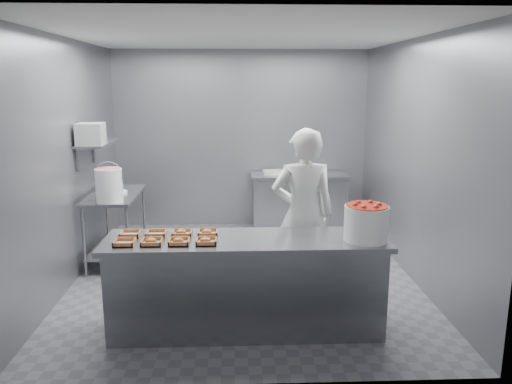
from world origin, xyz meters
TOP-DOWN VIEW (x-y plane):
  - floor at (0.00, 0.00)m, footprint 4.50×4.50m
  - ceiling at (0.00, 0.00)m, footprint 4.50×4.50m
  - wall_back at (0.00, 2.25)m, footprint 4.00×0.04m
  - wall_left at (-2.00, 0.00)m, footprint 0.04×4.50m
  - wall_right at (2.00, 0.00)m, footprint 0.04×4.50m
  - service_counter at (0.00, -1.35)m, footprint 2.60×0.70m
  - prep_table at (-1.65, 0.60)m, footprint 0.60×1.20m
  - back_counter at (0.90, 1.90)m, footprint 1.50×0.60m
  - wall_shelf at (-1.82, 0.60)m, footprint 0.35×0.90m
  - tray_0 at (-1.07, -1.48)m, footprint 0.19×0.18m
  - tray_1 at (-0.84, -1.48)m, footprint 0.19×0.18m
  - tray_2 at (-0.60, -1.48)m, footprint 0.19×0.18m
  - tray_3 at (-0.36, -1.48)m, footprint 0.19×0.18m
  - tray_4 at (-1.07, -1.22)m, footprint 0.19×0.18m
  - tray_5 at (-0.83, -1.22)m, footprint 0.19×0.18m
  - tray_6 at (-0.60, -1.22)m, footprint 0.19×0.18m
  - tray_7 at (-0.36, -1.22)m, footprint 0.19×0.18m
  - worker at (0.62, -0.61)m, footprint 0.69×0.47m
  - strawberry_tub at (1.08, -1.45)m, footprint 0.40×0.40m
  - glaze_bucket at (-1.60, 0.16)m, footprint 0.33×0.32m
  - bucket_lid at (-1.66, 0.61)m, footprint 0.37×0.37m
  - rag at (-1.73, 1.04)m, footprint 0.19×0.18m
  - appliance at (-1.82, 0.33)m, footprint 0.32×0.36m
  - paper_stack at (0.49, 1.90)m, footprint 0.31×0.24m

SIDE VIEW (x-z plane):
  - floor at x=0.00m, z-range 0.00..0.00m
  - back_counter at x=0.90m, z-range 0.00..0.90m
  - service_counter at x=0.00m, z-range 0.00..0.90m
  - prep_table at x=-1.65m, z-range 0.14..1.04m
  - rag at x=-1.73m, z-range 0.90..0.92m
  - bucket_lid at x=-1.66m, z-range 0.90..0.93m
  - tray_0 at x=-1.07m, z-range 0.90..0.94m
  - tray_4 at x=-1.07m, z-range 0.90..0.94m
  - tray_5 at x=-0.83m, z-range 0.90..0.94m
  - worker at x=0.62m, z-range 0.00..1.84m
  - tray_1 at x=-0.84m, z-range 0.89..0.95m
  - tray_2 at x=-0.60m, z-range 0.89..0.95m
  - tray_3 at x=-0.36m, z-range 0.89..0.95m
  - tray_6 at x=-0.60m, z-range 0.89..0.95m
  - tray_7 at x=-0.36m, z-range 0.89..0.95m
  - paper_stack at x=0.49m, z-range 0.90..0.96m
  - strawberry_tub at x=1.08m, z-range 0.91..1.24m
  - glaze_bucket at x=-1.60m, z-range 0.87..1.35m
  - wall_back at x=0.00m, z-range 0.00..2.80m
  - wall_left at x=-2.00m, z-range 0.00..2.80m
  - wall_right at x=2.00m, z-range 0.00..2.80m
  - wall_shelf at x=-1.82m, z-range 1.54..1.56m
  - appliance at x=-1.82m, z-range 1.56..1.82m
  - ceiling at x=0.00m, z-range 2.80..2.80m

